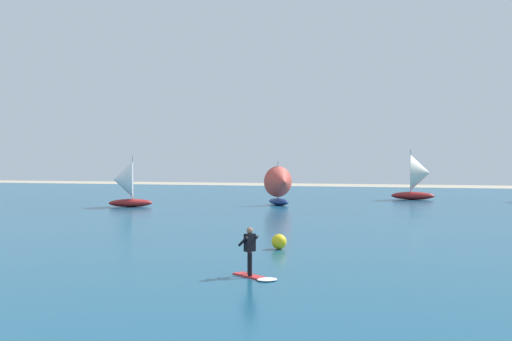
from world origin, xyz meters
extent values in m
cube|color=navy|center=(0.00, 49.95, 0.05)|extent=(160.00, 90.00, 0.10)
cube|color=red|center=(0.56, 16.77, 0.12)|extent=(1.39, 1.17, 0.05)
cylinder|color=black|center=(0.64, 16.57, 0.55)|extent=(0.14, 0.14, 0.80)
cylinder|color=black|center=(0.49, 16.98, 0.55)|extent=(0.14, 0.14, 0.80)
cube|color=black|center=(0.56, 16.77, 1.25)|extent=(0.39, 0.42, 0.60)
sphere|color=#9E7051|center=(0.56, 16.77, 1.66)|extent=(0.22, 0.22, 0.22)
cylinder|color=black|center=(0.37, 16.64, 1.30)|extent=(0.46, 0.37, 0.39)
cylinder|color=black|center=(0.62, 17.00, 1.30)|extent=(0.46, 0.37, 0.39)
ellipsoid|color=white|center=(1.33, 16.22, 0.14)|extent=(0.90, 0.92, 0.08)
ellipsoid|color=maroon|center=(3.45, 62.92, 0.51)|extent=(4.40, 1.64, 0.82)
cylinder|color=silver|center=(3.24, 62.91, 3.09)|extent=(0.14, 0.14, 4.35)
cone|color=silver|center=(4.19, 62.94, 2.87)|extent=(2.02, 3.71, 3.65)
ellipsoid|color=maroon|center=(-19.24, 45.06, 0.45)|extent=(3.90, 2.80, 0.70)
cylinder|color=silver|center=(-19.08, 45.14, 2.65)|extent=(0.12, 0.12, 3.72)
cone|color=white|center=(-19.81, 44.78, 2.47)|extent=(2.84, 3.52, 3.12)
ellipsoid|color=navy|center=(-7.62, 51.00, 0.41)|extent=(3.03, 3.25, 0.62)
cylinder|color=silver|center=(-7.72, 51.12, 2.38)|extent=(0.10, 0.10, 3.31)
cone|color=#D84C3F|center=(-7.25, 50.57, 2.21)|extent=(3.05, 2.91, 2.78)
sphere|color=yellow|center=(-0.21, 23.48, 0.44)|extent=(0.68, 0.68, 0.68)
camera|label=1|loc=(7.02, -3.48, 3.99)|focal=44.12mm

